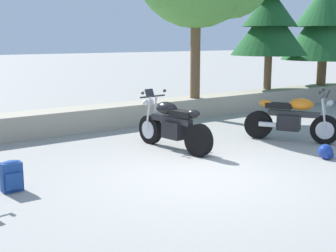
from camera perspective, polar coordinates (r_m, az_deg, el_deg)
name	(u,v)px	position (r m, az deg, el deg)	size (l,w,h in m)	color
ground_plane	(204,177)	(7.69, 4.38, -6.23)	(120.00, 120.00, 0.00)	gray
stone_wall	(75,120)	(11.59, -11.26, 0.74)	(36.00, 0.80, 0.55)	#A89E89
motorcycle_black_centre	(172,126)	(9.46, 0.54, 0.03)	(0.67, 2.07, 1.18)	black
motorcycle_orange_far_right	(292,119)	(10.57, 14.94, 0.79)	(1.19, 1.88, 1.18)	black
rider_backpack	(12,175)	(7.29, -18.55, -5.74)	(0.30, 0.27, 0.47)	navy
rider_helmet	(326,152)	(9.26, 18.71, -2.98)	(0.28, 0.28, 0.28)	navy
pine_tree_mid_left	(270,21)	(16.03, 12.31, 12.37)	(2.52, 2.52, 3.74)	brown
pine_tree_mid_right	(324,23)	(17.90, 18.56, 11.83)	(2.97, 2.97, 3.63)	brown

